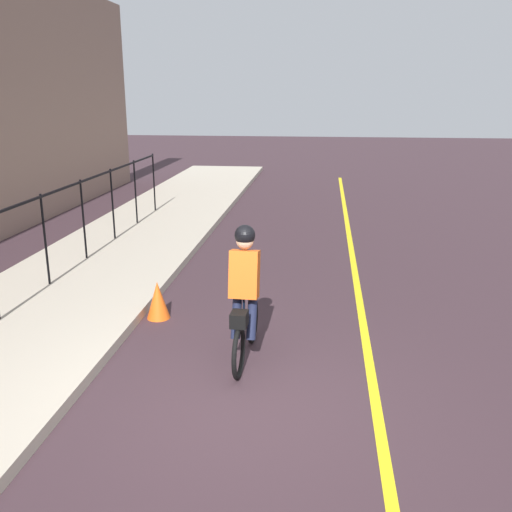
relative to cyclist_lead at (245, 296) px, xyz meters
The scene contains 4 objects.
ground_plane 1.49m from the cyclist_lead, behind, with size 80.00×80.00×0.00m, color #38272D.
lane_line_centre 2.20m from the cyclist_lead, 126.16° to the right, with size 36.00×0.12×0.01m, color yellow.
cyclist_lead is the anchor object (origin of this frame).
traffic_cone_far 2.11m from the cyclist_lead, 49.82° to the left, with size 0.36×0.36×0.59m, color #E65715.
Camera 1 is at (-5.57, -0.93, 3.41)m, focal length 40.00 mm.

